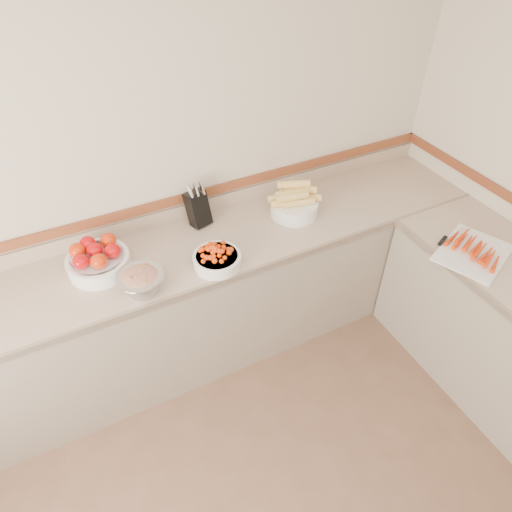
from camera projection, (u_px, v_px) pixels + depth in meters
name	position (u px, v px, depth m)	size (l,w,h in m)	color
back_wall	(151.00, 168.00, 2.62)	(4.00, 4.00, 0.00)	beige
counter_back	(185.00, 306.00, 2.96)	(4.00, 0.65, 1.08)	tan
knife_block	(198.00, 208.00, 2.81)	(0.15, 0.17, 0.29)	black
tomato_bowl	(98.00, 260.00, 2.52)	(0.35, 0.35, 0.17)	white
cherry_tomato_bowl	(217.00, 258.00, 2.56)	(0.27, 0.27, 0.14)	white
corn_bowl	(294.00, 204.00, 2.91)	(0.34, 0.31, 0.23)	white
rhubarb_bowl	(141.00, 281.00, 2.39)	(0.25, 0.25, 0.14)	#B2B2BA
cutting_board	(473.00, 251.00, 2.66)	(0.53, 0.48, 0.06)	white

